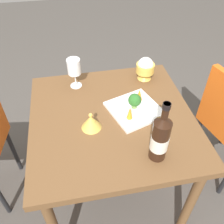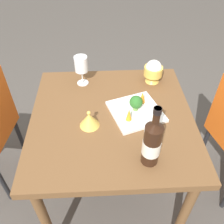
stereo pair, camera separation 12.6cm
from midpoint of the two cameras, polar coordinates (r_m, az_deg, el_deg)
ground_plane at (r=1.86m, az=-2.02°, el=-17.33°), size 8.00×8.00×0.00m
dining_table at (r=1.35m, az=-2.68°, el=-3.88°), size 0.84×0.84×0.73m
wine_bottle at (r=1.03m, az=7.63°, el=-6.13°), size 0.08×0.08×0.31m
wine_glass at (r=1.43m, az=-11.33°, el=9.97°), size 0.08×0.08×0.18m
rice_bowl at (r=1.50m, az=5.29°, el=10.00°), size 0.11×0.11×0.14m
rice_bowl_lid at (r=1.21m, az=-7.84°, el=-2.40°), size 0.10×0.10×0.09m
serving_plate at (r=1.31m, az=2.52°, el=0.48°), size 0.32×0.32×0.02m
broccoli_floret at (r=1.27m, az=2.45°, el=2.58°), size 0.07×0.07×0.09m
carrot_garnish_left at (r=1.33m, az=3.65°, el=3.91°), size 0.03×0.03×0.07m
carrot_garnish_right at (r=1.22m, az=1.19°, el=-0.37°), size 0.03×0.03×0.07m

